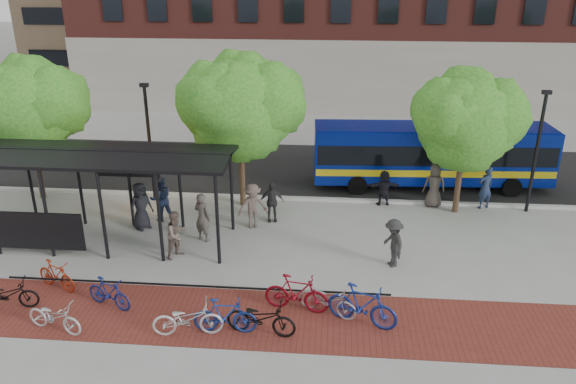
# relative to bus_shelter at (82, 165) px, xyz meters

# --- Properties ---
(ground) EXTENTS (160.00, 160.00, 0.00)m
(ground) POSITION_rel_bus_shelter_xyz_m (8.13, 0.48, -3.00)
(ground) COLOR #9E9E99
(ground) RESTS_ON ground
(asphalt_street) EXTENTS (160.00, 8.00, 0.01)m
(asphalt_street) POSITION_rel_bus_shelter_xyz_m (8.13, 8.48, -2.99)
(asphalt_street) COLOR black
(asphalt_street) RESTS_ON ground
(curb) EXTENTS (160.00, 0.25, 0.12)m
(curb) POSITION_rel_bus_shelter_xyz_m (8.13, 4.48, -2.94)
(curb) COLOR #B7B7B2
(curb) RESTS_ON ground
(brick_strip) EXTENTS (24.00, 3.00, 0.01)m
(brick_strip) POSITION_rel_bus_shelter_xyz_m (6.13, -4.52, -3.00)
(brick_strip) COLOR maroon
(brick_strip) RESTS_ON ground
(bike_rack_rail) EXTENTS (12.00, 0.05, 0.95)m
(bike_rack_rail) POSITION_rel_bus_shelter_xyz_m (4.83, -3.62, -3.00)
(bike_rack_rail) COLOR black
(bike_rack_rail) RESTS_ON ground
(bus_shelter) EXTENTS (10.60, 3.07, 3.60)m
(bus_shelter) POSITION_rel_bus_shelter_xyz_m (0.00, 0.00, 0.00)
(bus_shelter) COLOR black
(bus_shelter) RESTS_ON ground
(tree_a) EXTENTS (4.90, 4.00, 6.18)m
(tree_a) POSITION_rel_bus_shelter_xyz_m (-3.77, 3.83, 1.24)
(tree_a) COLOR #382619
(tree_a) RESTS_ON ground
(tree_b) EXTENTS (5.15, 4.20, 6.47)m
(tree_b) POSITION_rel_bus_shelter_xyz_m (5.23, 3.83, 1.46)
(tree_b) COLOR #382619
(tree_b) RESTS_ON ground
(tree_c) EXTENTS (4.66, 3.80, 5.92)m
(tree_c) POSITION_rel_bus_shelter_xyz_m (14.22, 3.83, 1.06)
(tree_c) COLOR #382619
(tree_c) RESTS_ON ground
(lamp_post_left) EXTENTS (0.35, 0.20, 5.12)m
(lamp_post_left) POSITION_rel_bus_shelter_xyz_m (1.13, 4.08, -0.25)
(lamp_post_left) COLOR black
(lamp_post_left) RESTS_ON ground
(lamp_post_right) EXTENTS (0.35, 0.20, 5.12)m
(lamp_post_right) POSITION_rel_bus_shelter_xyz_m (17.13, 4.08, -0.25)
(lamp_post_right) COLOR black
(lamp_post_right) RESTS_ON ground
(bus) EXTENTS (10.82, 2.97, 2.89)m
(bus) POSITION_rel_bus_shelter_xyz_m (13.44, 6.68, -1.34)
(bus) COLOR navy
(bus) RESTS_ON ground
(bike_0) EXTENTS (1.89, 0.97, 0.95)m
(bike_0) POSITION_rel_bus_shelter_xyz_m (-0.64, -4.64, -2.53)
(bike_0) COLOR black
(bike_0) RESTS_ON ground
(bike_1) EXTENTS (1.66, 1.09, 0.97)m
(bike_1) POSITION_rel_bus_shelter_xyz_m (0.29, -3.43, -2.51)
(bike_1) COLOR #9F290E
(bike_1) RESTS_ON ground
(bike_2) EXTENTS (1.90, 1.08, 0.95)m
(bike_2) POSITION_rel_bus_shelter_xyz_m (1.29, -5.59, -2.53)
(bike_2) COLOR #BCBCBF
(bike_2) RESTS_ON ground
(bike_3) EXTENTS (1.67, 1.03, 0.97)m
(bike_3) POSITION_rel_bus_shelter_xyz_m (2.36, -4.30, -2.51)
(bike_3) COLOR navy
(bike_3) RESTS_ON ground
(bike_6) EXTENTS (2.05, 0.98, 1.03)m
(bike_6) POSITION_rel_bus_shelter_xyz_m (5.07, -5.44, -2.48)
(bike_6) COLOR silver
(bike_6) RESTS_ON ground
(bike_7) EXTENTS (1.83, 0.57, 1.09)m
(bike_7) POSITION_rel_bus_shelter_xyz_m (6.09, -5.25, -2.45)
(bike_7) COLOR navy
(bike_7) RESTS_ON ground
(bike_8) EXTENTS (2.08, 0.98, 1.05)m
(bike_8) POSITION_rel_bus_shelter_xyz_m (7.10, -5.23, -2.47)
(bike_8) COLOR black
(bike_8) RESTS_ON ground
(bike_9) EXTENTS (2.04, 0.89, 1.18)m
(bike_9) POSITION_rel_bus_shelter_xyz_m (8.01, -4.00, -2.41)
(bike_9) COLOR maroon
(bike_9) RESTS_ON ground
(bike_10) EXTENTS (1.96, 1.33, 0.97)m
(bike_10) POSITION_rel_bus_shelter_xyz_m (8.94, -4.10, -2.51)
(bike_10) COLOR #AFAFB2
(bike_10) RESTS_ON ground
(bike_11) EXTENTS (2.17, 1.31, 1.26)m
(bike_11) POSITION_rel_bus_shelter_xyz_m (9.93, -4.53, -2.37)
(bike_11) COLOR navy
(bike_11) RESTS_ON ground
(pedestrian_0) EXTENTS (1.06, 1.11, 1.91)m
(pedestrian_0) POSITION_rel_bus_shelter_xyz_m (1.59, 1.11, -2.04)
(pedestrian_0) COLOR black
(pedestrian_0) RESTS_ON ground
(pedestrian_1) EXTENTS (0.82, 0.72, 1.90)m
(pedestrian_1) POSITION_rel_bus_shelter_xyz_m (4.19, 0.32, -2.05)
(pedestrian_1) COLOR #474038
(pedestrian_1) RESTS_ON ground
(pedestrian_2) EXTENTS (1.12, 1.05, 1.85)m
(pedestrian_2) POSITION_rel_bus_shelter_xyz_m (2.13, 1.96, -2.08)
(pedestrian_2) COLOR #1B243F
(pedestrian_2) RESTS_ON ground
(pedestrian_3) EXTENTS (1.35, 1.07, 1.83)m
(pedestrian_3) POSITION_rel_bus_shelter_xyz_m (5.90, 1.55, -2.08)
(pedestrian_3) COLOR brown
(pedestrian_3) RESTS_ON ground
(pedestrian_4) EXTENTS (1.05, 0.61, 1.68)m
(pedestrian_4) POSITION_rel_bus_shelter_xyz_m (6.56, 2.22, -2.16)
(pedestrian_4) COLOR #2A2A2A
(pedestrian_4) RESTS_ON ground
(pedestrian_5) EXTENTS (1.48, 0.64, 1.55)m
(pedestrian_5) POSITION_rel_bus_shelter_xyz_m (11.17, 4.28, -2.22)
(pedestrian_5) COLOR black
(pedestrian_5) RESTS_ON ground
(pedestrian_6) EXTENTS (0.94, 0.62, 1.89)m
(pedestrian_6) POSITION_rel_bus_shelter_xyz_m (13.27, 4.28, -2.05)
(pedestrian_6) COLOR #403933
(pedestrian_6) RESTS_ON ground
(pedestrian_7) EXTENTS (0.81, 0.70, 1.87)m
(pedestrian_7) POSITION_rel_bus_shelter_xyz_m (15.39, 4.28, -2.06)
(pedestrian_7) COLOR #1F2C49
(pedestrian_7) RESTS_ON ground
(pedestrian_8) EXTENTS (1.02, 1.07, 1.75)m
(pedestrian_8) POSITION_rel_bus_shelter_xyz_m (3.58, -1.02, -2.13)
(pedestrian_8) COLOR #66574B
(pedestrian_8) RESTS_ON ground
(pedestrian_9) EXTENTS (1.01, 1.28, 1.73)m
(pedestrian_9) POSITION_rel_bus_shelter_xyz_m (11.09, -1.02, -2.13)
(pedestrian_9) COLOR #262626
(pedestrian_9) RESTS_ON ground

